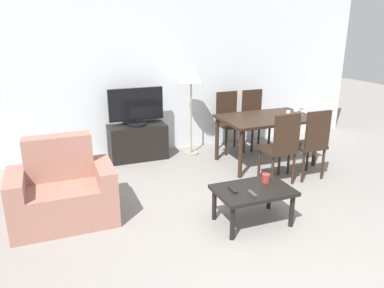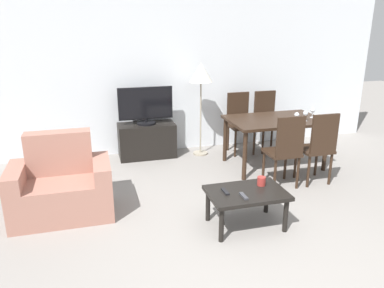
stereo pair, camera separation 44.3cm
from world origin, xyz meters
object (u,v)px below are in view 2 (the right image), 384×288
Objects in this scene: dining_chair_near_right at (319,145)px; wine_glass_center at (305,114)px; tv at (146,106)px; armchair at (62,188)px; remote_primary at (225,191)px; remote_secondary at (244,196)px; dining_table at (275,124)px; dining_chair_far_left at (240,120)px; wine_glass_left at (297,115)px; coffee_table at (246,196)px; tv_stand at (147,140)px; wine_glass_right at (313,111)px; cup_white_near at (261,181)px; dining_chair_near at (285,148)px; dining_chair_far at (266,118)px; floor_lamp at (201,76)px.

dining_chair_near_right is 0.60m from wine_glass_center.
armchair is at bearing -126.49° from tv.
remote_primary is (0.44, -2.37, -0.42)m from tv.
tv reaches higher than armchair.
remote_secondary is at bearing -137.11° from wine_glass_center.
dining_chair_near_right is (0.24, -0.75, -0.10)m from dining_table.
wine_glass_left is (0.42, -1.02, 0.29)m from dining_chair_far_left.
tv is 1.04× the size of coffee_table.
remote_secondary is (0.58, -2.52, 0.14)m from tv_stand.
wine_glass_right is at bearing -22.90° from tv_stand.
dining_table is 0.58m from wine_glass_right.
remote_primary is 1.03× the size of wine_glass_left.
tv is at bearing 110.67° from cup_white_near.
remote_primary is 0.44m from cup_white_near.
coffee_table is at bearing -154.89° from cup_white_near.
coffee_table is 1.84m from wine_glass_left.
remote_primary is at bearing 171.66° from coffee_table.
dining_chair_near is at bearing -130.91° from wine_glass_left.
dining_table is 0.80m from dining_chair_far_left.
tv reaches higher than remote_secondary.
wine_glass_center is (0.10, 0.52, 0.29)m from dining_chair_near_right.
dining_chair_far is at bearing -3.85° from tv.
dining_chair_far reaches higher than armchair.
floor_lamp is 10.06× the size of wine_glass_left.
floor_lamp is at bearing 177.28° from dining_chair_far_left.
coffee_table is at bearing -74.64° from tv_stand.
wine_glass_right reaches higher than remote_primary.
wine_glass_right is at bearing 34.68° from wine_glass_center.
tv reaches higher than dining_chair_near_right.
dining_chair_far_left is at bearing 28.73° from armchair.
floor_lamp is (-1.13, 1.53, 0.73)m from dining_chair_near_right.
wine_glass_left is at bearing -57.05° from dining_table.
dining_chair_near is at bearing -107.65° from dining_chair_far.
cup_white_near is at bearing 36.27° from remote_secondary.
dining_chair_near_right is (3.19, -0.02, 0.22)m from armchair.
dining_chair_far_left is 6.65× the size of wine_glass_left.
tv_stand is 6.03× the size of wine_glass_left.
floor_lamp is at bearing -7.00° from tv_stand.
wine_glass_right is at bearing -69.73° from dining_chair_far.
dining_chair_near reaches higher than remote_primary.
armchair is 2.02m from tv_stand.
tv_stand is 5.87× the size of remote_primary.
dining_chair_near and dining_chair_near_right have the same top height.
tv is (1.20, 1.62, 0.51)m from armchair.
dining_chair_near_right is at bearing 29.90° from coffee_table.
coffee_table is 0.83× the size of dining_chair_far_left.
tv reaches higher than wine_glass_left.
dining_table is at bearing 107.65° from dining_chair_near_right.
armchair is at bearing -171.59° from wine_glass_left.
dining_chair_near_right is 1.72m from remote_primary.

